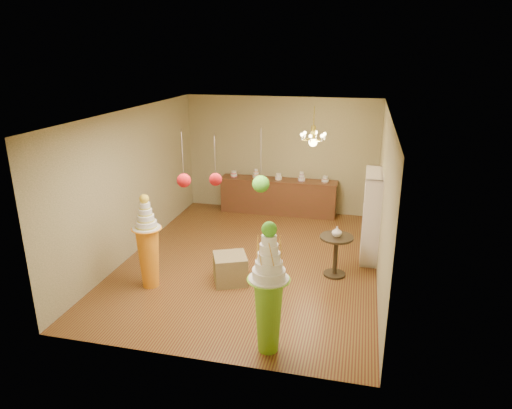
% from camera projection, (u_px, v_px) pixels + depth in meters
% --- Properties ---
extents(floor, '(6.50, 6.50, 0.00)m').
position_uv_depth(floor, '(251.00, 260.00, 9.35)').
color(floor, brown).
rests_on(floor, ground).
extents(ceiling, '(6.50, 6.50, 0.00)m').
position_uv_depth(ceiling, '(250.00, 113.00, 8.40)').
color(ceiling, white).
rests_on(ceiling, ground).
extents(wall_back, '(5.00, 0.04, 3.00)m').
position_uv_depth(wall_back, '(281.00, 155.00, 11.87)').
color(wall_back, '#9B9269').
rests_on(wall_back, ground).
extents(wall_front, '(5.00, 0.04, 3.00)m').
position_uv_depth(wall_front, '(190.00, 261.00, 5.88)').
color(wall_front, '#9B9269').
rests_on(wall_front, ground).
extents(wall_left, '(0.04, 6.50, 3.00)m').
position_uv_depth(wall_left, '(134.00, 182.00, 9.42)').
color(wall_left, '#9B9269').
rests_on(wall_left, ground).
extents(wall_right, '(0.04, 6.50, 3.00)m').
position_uv_depth(wall_right, '(383.00, 199.00, 8.33)').
color(wall_right, '#9B9269').
rests_on(wall_right, ground).
extents(pedestal_green, '(0.66, 0.66, 1.96)m').
position_uv_depth(pedestal_green, '(269.00, 299.00, 6.30)').
color(pedestal_green, '#7AC22A').
rests_on(pedestal_green, floor).
extents(pedestal_orange, '(0.58, 0.58, 1.75)m').
position_uv_depth(pedestal_orange, '(148.00, 250.00, 8.13)').
color(pedestal_orange, orange).
rests_on(pedestal_orange, floor).
extents(burlap_riser, '(0.77, 0.77, 0.53)m').
position_uv_depth(burlap_riser, '(230.00, 269.00, 8.40)').
color(burlap_riser, olive).
rests_on(burlap_riser, floor).
extents(sideboard, '(3.04, 0.54, 1.16)m').
position_uv_depth(sideboard, '(278.00, 196.00, 11.94)').
color(sideboard, '#59311C').
rests_on(sideboard, floor).
extents(shelving_unit, '(0.33, 1.20, 1.80)m').
position_uv_depth(shelving_unit, '(371.00, 215.00, 9.29)').
color(shelving_unit, beige).
rests_on(shelving_unit, floor).
extents(round_table, '(0.81, 0.81, 0.80)m').
position_uv_depth(round_table, '(336.00, 250.00, 8.57)').
color(round_table, black).
rests_on(round_table, floor).
extents(vase, '(0.25, 0.25, 0.19)m').
position_uv_depth(vase, '(337.00, 231.00, 8.45)').
color(vase, beige).
rests_on(vase, round_table).
extents(pom_red_left, '(0.21, 0.21, 0.90)m').
position_uv_depth(pom_red_left, '(184.00, 180.00, 6.91)').
color(pom_red_left, '#41362F').
rests_on(pom_red_left, ceiling).
extents(pom_green_mid, '(0.28, 0.28, 1.08)m').
position_uv_depth(pom_green_mid, '(261.00, 184.00, 7.27)').
color(pom_green_mid, '#41362F').
rests_on(pom_green_mid, ceiling).
extents(pom_red_right, '(0.19, 0.19, 0.77)m').
position_uv_depth(pom_red_right, '(216.00, 179.00, 6.56)').
color(pom_red_right, '#41362F').
rests_on(pom_red_right, ceiling).
extents(chandelier, '(0.75, 0.75, 0.85)m').
position_uv_depth(chandelier, '(313.00, 140.00, 9.59)').
color(chandelier, gold).
rests_on(chandelier, ceiling).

